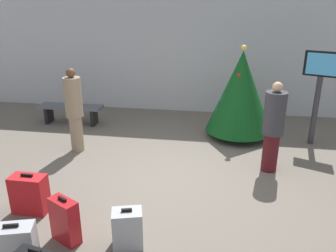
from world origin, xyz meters
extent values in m
plane|color=#665E54|center=(0.00, 0.00, 0.00)|extent=(16.00, 16.00, 0.00)
cube|color=#B7BCC1|center=(0.00, 4.01, 1.74)|extent=(16.00, 0.20, 3.47)
cylinder|color=#4C3319|center=(1.23, 2.16, 0.08)|extent=(0.12, 0.12, 0.16)
cone|color=#0F4719|center=(1.23, 2.16, 1.07)|extent=(1.49, 1.49, 1.82)
sphere|color=#F2D84C|center=(1.23, 2.16, 2.04)|extent=(0.12, 0.12, 0.12)
sphere|color=red|center=(1.13, 2.37, 1.39)|extent=(0.08, 0.08, 0.08)
sphere|color=red|center=(0.99, 2.40, 1.10)|extent=(0.08, 0.08, 0.08)
sphere|color=blue|center=(0.81, 2.09, 0.88)|extent=(0.08, 0.08, 0.08)
sphere|color=red|center=(1.17, 1.98, 1.48)|extent=(0.08, 0.08, 0.08)
sphere|color=red|center=(1.50, 2.38, 1.08)|extent=(0.08, 0.08, 0.08)
cylinder|color=#333338|center=(2.82, 1.99, 0.75)|extent=(0.12, 0.12, 1.51)
cube|color=black|center=(2.82, 1.99, 1.77)|extent=(0.69, 0.34, 0.52)
cube|color=#4CB2F2|center=(2.82, 1.95, 1.77)|extent=(0.60, 0.25, 0.44)
cube|color=#4C5159|center=(-2.96, 2.40, 0.45)|extent=(1.63, 0.44, 0.06)
cube|color=black|center=(-3.57, 2.40, 0.21)|extent=(0.08, 0.35, 0.42)
cube|color=black|center=(-2.35, 2.40, 0.21)|extent=(0.08, 0.35, 0.42)
cylinder|color=#4C1419|center=(1.76, 0.55, 0.36)|extent=(0.28, 0.28, 0.73)
cylinder|color=#333338|center=(1.76, 0.55, 1.12)|extent=(0.53, 0.53, 0.78)
sphere|color=tan|center=(1.76, 0.55, 1.59)|extent=(0.18, 0.18, 0.18)
cylinder|color=gray|center=(-2.13, 0.84, 0.38)|extent=(0.26, 0.26, 0.76)
cylinder|color=gray|center=(-2.13, 0.84, 1.16)|extent=(0.42, 0.42, 0.81)
sphere|color=brown|center=(-2.13, 0.84, 1.66)|extent=(0.18, 0.18, 0.18)
cube|color=#B2191E|center=(-1.92, -1.39, 0.30)|extent=(0.52, 0.28, 0.59)
cube|color=black|center=(-1.92, -1.39, 0.61)|extent=(0.18, 0.03, 0.04)
cube|color=#B2191E|center=(-1.12, -1.93, 0.31)|extent=(0.45, 0.36, 0.61)
cube|color=black|center=(-1.12, -1.93, 0.63)|extent=(0.14, 0.09, 0.04)
cube|color=#9EA0A5|center=(-0.29, -1.90, 0.26)|extent=(0.44, 0.36, 0.52)
cube|color=black|center=(-0.29, -1.90, 0.54)|extent=(0.14, 0.06, 0.04)
cube|color=black|center=(-1.04, -2.77, 0.54)|extent=(0.16, 0.06, 0.04)
cube|color=#9EA0A5|center=(-1.52, -2.43, 0.26)|extent=(0.55, 0.39, 0.53)
cube|color=black|center=(-1.52, -2.43, 0.55)|extent=(0.17, 0.08, 0.04)
camera|label=1|loc=(0.79, -5.39, 3.00)|focal=36.46mm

